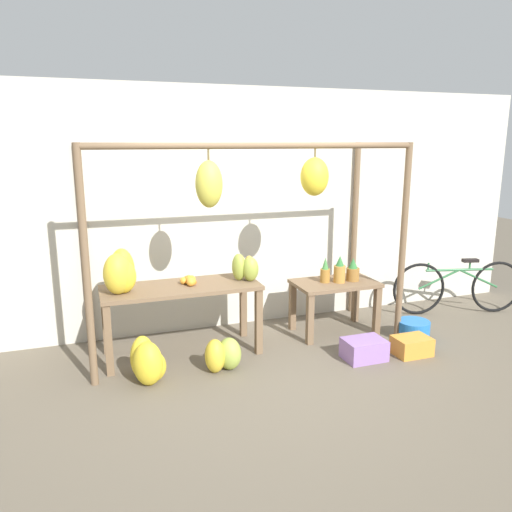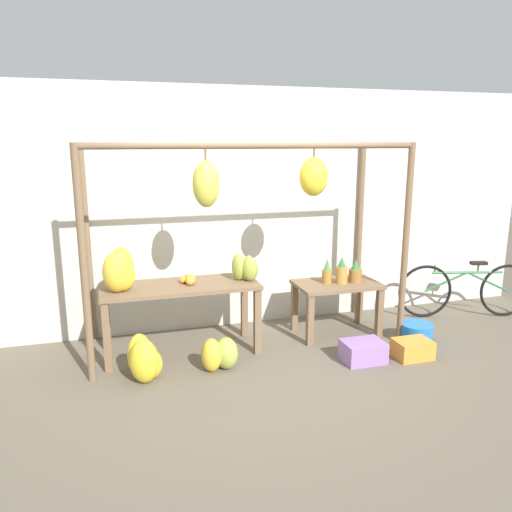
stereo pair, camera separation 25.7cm
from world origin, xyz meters
name	(u,v)px [view 2 (the right image)]	position (x,y,z in m)	size (l,w,h in m)	color
ground_plane	(272,377)	(0.00, 0.00, 0.00)	(20.00, 20.00, 0.00)	#665B4C
shop_wall_back	(232,210)	(0.00, 1.53, 1.40)	(8.00, 0.08, 2.80)	beige
stall_awning	(256,205)	(0.02, 0.61, 1.57)	(3.34, 1.19, 2.18)	brown
display_table_main	(181,295)	(-0.73, 0.82, 0.63)	(1.61, 0.62, 0.74)	brown
display_table_side	(337,293)	(1.06, 0.85, 0.49)	(0.95, 0.58, 0.61)	brown
banana_pile_on_table	(121,272)	(-1.32, 0.78, 0.93)	(0.39, 0.39, 0.43)	gold
orange_pile	(189,279)	(-0.63, 0.85, 0.79)	(0.17, 0.22, 0.09)	orange
pineapple_cluster	(344,272)	(1.13, 0.83, 0.73)	(0.46, 0.18, 0.31)	olive
banana_pile_ground_left	(144,360)	(-1.16, 0.30, 0.19)	(0.42, 0.48, 0.43)	yellow
banana_pile_ground_right	(220,354)	(-0.44, 0.29, 0.16)	(0.41, 0.32, 0.34)	#9EB247
fruit_crate_white	(363,351)	(1.00, 0.07, 0.11)	(0.42, 0.30, 0.21)	#9970B7
blue_bucket	(416,333)	(1.81, 0.35, 0.11)	(0.36, 0.36, 0.22)	blue
parked_bicycle	(466,290)	(2.88, 0.90, 0.36)	(1.69, 0.46, 0.72)	black
papaya_pile	(245,268)	(-0.04, 0.79, 0.88)	(0.30, 0.26, 0.29)	#93A33D
fruit_crate_purple	(412,349)	(1.53, 0.00, 0.10)	(0.37, 0.27, 0.19)	orange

